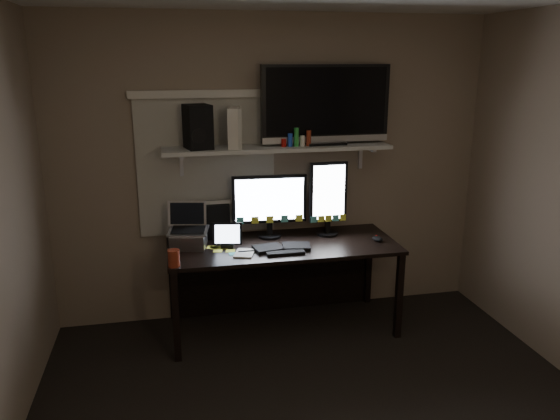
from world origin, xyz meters
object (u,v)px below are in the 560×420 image
object	(u,v)px
monitor_landscape	(269,206)
keyboard	(282,247)
monitor_portrait	(328,198)
speaker	(198,127)
tablet	(227,235)
mouse	(378,239)
game_console	(234,128)
tv	(326,105)
cup	(174,258)
laptop	(188,227)
desk	(280,259)

from	to	relation	value
monitor_landscape	keyboard	bearing A→B (deg)	-80.21
monitor_portrait	speaker	world-z (taller)	speaker
keyboard	tablet	world-z (taller)	tablet
speaker	tablet	bearing A→B (deg)	-58.05
monitor_landscape	tablet	distance (m)	0.45
mouse	tablet	size ratio (longest dim) A/B	0.45
monitor_landscape	tablet	xyz separation A→B (m)	(-0.37, -0.19, -0.17)
keyboard	tablet	bearing A→B (deg)	162.09
mouse	tablet	xyz separation A→B (m)	(-1.20, 0.10, 0.08)
keyboard	game_console	bearing A→B (deg)	133.83
keyboard	tablet	distance (m)	0.44
tv	game_console	world-z (taller)	tv
cup	speaker	world-z (taller)	speaker
laptop	keyboard	bearing A→B (deg)	-3.25
tablet	mouse	bearing A→B (deg)	5.65
monitor_portrait	cup	distance (m)	1.37
laptop	tv	world-z (taller)	tv
keyboard	cup	xyz separation A→B (m)	(-0.82, -0.20, 0.05)
mouse	tablet	distance (m)	1.21
monitor_portrait	mouse	xyz separation A→B (m)	(0.35, -0.24, -0.29)
laptop	cup	size ratio (longest dim) A/B	2.76
mouse	tv	xyz separation A→B (m)	(-0.37, 0.29, 1.04)
desk	laptop	bearing A→B (deg)	-175.58
tv	game_console	distance (m)	0.75
laptop	speaker	distance (m)	0.77
keyboard	cup	distance (m)	0.85
tv	laptop	bearing A→B (deg)	-174.41
desk	keyboard	bearing A→B (deg)	-97.04
monitor_landscape	tv	xyz separation A→B (m)	(0.46, 0.01, 0.80)
monitor_portrait	cup	bearing A→B (deg)	-160.61
monitor_portrait	tv	distance (m)	0.75
monitor_landscape	speaker	distance (m)	0.85
monitor_portrait	game_console	bearing A→B (deg)	175.77
tablet	desk	bearing A→B (deg)	24.64
monitor_portrait	speaker	distance (m)	1.20
monitor_landscape	mouse	bearing A→B (deg)	-15.97
monitor_portrait	game_console	distance (m)	0.96
monitor_portrait	tablet	size ratio (longest dim) A/B	2.74
mouse	laptop	size ratio (longest dim) A/B	0.30
desk	mouse	xyz separation A→B (m)	(0.76, -0.21, 0.20)
desk	laptop	xyz separation A→B (m)	(-0.73, -0.06, 0.35)
keyboard	tv	distance (m)	1.18
desk	keyboard	size ratio (longest dim) A/B	4.08
laptop	speaker	world-z (taller)	speaker
keyboard	mouse	xyz separation A→B (m)	(0.79, 0.03, 0.01)
laptop	game_console	size ratio (longest dim) A/B	1.10
monitor_portrait	tv	xyz separation A→B (m)	(-0.02, 0.05, 0.75)
game_console	speaker	xyz separation A→B (m)	(-0.28, -0.01, 0.01)
desk	tv	world-z (taller)	tv
mouse	monitor_landscape	bearing A→B (deg)	143.02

